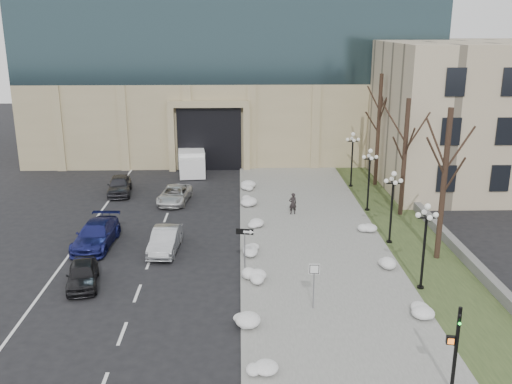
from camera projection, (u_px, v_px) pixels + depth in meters
ground at (268, 356)px, 23.96m from camera, size 160.00×160.00×0.00m
sidewalk at (311, 235)px, 37.45m from camera, size 9.00×40.00×0.12m
curb at (243, 236)px, 37.33m from camera, size 0.30×40.00×0.14m
grass_strip at (409, 234)px, 37.63m from camera, size 4.00×40.00×0.10m
stone_wall at (430, 220)px, 39.52m from camera, size 0.50×30.00×0.70m
classical_building at (505, 112)px, 49.67m from camera, size 22.00×18.12×12.00m
car_a at (82, 274)px, 30.23m from camera, size 2.27×4.10×1.32m
car_b at (165, 240)px, 34.78m from camera, size 1.79×4.46×1.44m
car_c at (96, 235)px, 35.57m from camera, size 2.41×5.39×1.53m
car_d at (175, 195)px, 44.33m from camera, size 2.65×4.80×1.27m
car_e at (119, 185)px, 46.50m from camera, size 2.34×4.65×1.52m
pedestrian at (293, 204)px, 41.22m from camera, size 0.66×0.51×1.59m
box_truck at (192, 161)px, 53.56m from camera, size 3.03×7.02×2.16m
one_way_sign at (248, 237)px, 31.08m from camera, size 1.01×0.36×2.70m
keep_sign at (314, 276)px, 27.28m from camera, size 0.53×0.08×2.45m
traffic_signal at (455, 352)px, 21.05m from camera, size 0.62×0.82×3.61m
snow_clump_a at (262, 375)px, 22.18m from camera, size 1.10×1.60×0.36m
snow_clump_b at (251, 317)px, 26.52m from camera, size 1.10×1.60×0.36m
snow_clump_c at (256, 276)px, 30.82m from camera, size 1.10×1.60×0.36m
snow_clump_d at (247, 250)px, 34.36m from camera, size 1.10×1.60×0.36m
snow_clump_e at (253, 225)px, 38.69m from camera, size 1.10×1.60×0.36m
snow_clump_f at (245, 202)px, 43.67m from camera, size 1.10×1.60×0.36m
snow_clump_g at (246, 187)px, 47.61m from camera, size 1.10×1.60×0.36m
snow_clump_h at (428, 311)px, 27.09m from camera, size 1.10×1.60×0.36m
snow_clump_i at (389, 263)px, 32.50m from camera, size 1.10×1.60×0.36m
snow_clump_j at (367, 229)px, 37.89m from camera, size 1.10×1.60×0.36m
lamppost_a at (425, 235)px, 29.06m from camera, size 1.18×1.18×4.76m
lamppost_b at (392, 198)px, 35.29m from camera, size 1.18×1.18×4.76m
lamppost_c at (369, 171)px, 41.52m from camera, size 1.18×1.18×4.76m
lamppost_d at (352, 152)px, 47.75m from camera, size 1.18×1.18×4.76m
tree_near at (446, 164)px, 32.17m from camera, size 3.20×3.20×9.00m
tree_mid at (406, 141)px, 39.93m from camera, size 3.20×3.20×8.50m
tree_far at (379, 114)px, 47.41m from camera, size 3.20×3.20×9.50m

